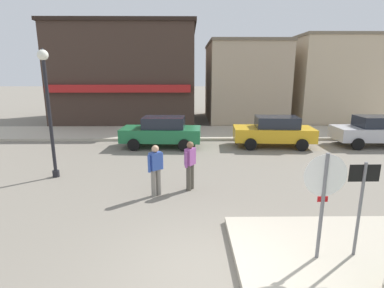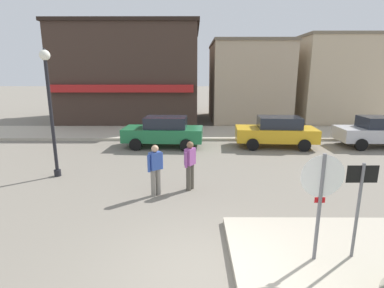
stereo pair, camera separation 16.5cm
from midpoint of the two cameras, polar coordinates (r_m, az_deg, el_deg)
ground_plane at (r=6.12m, az=2.90°, el=-24.19°), size 160.00×160.00×0.00m
kerb_far at (r=18.67m, az=1.09°, el=2.16°), size 80.00×4.00×0.15m
stop_sign at (r=6.22m, az=24.00°, el=-8.69°), size 0.82×0.07×2.30m
one_way_sign at (r=6.70m, az=29.81°, el=-9.46°), size 0.60×0.06×2.10m
lamp_post at (r=11.63m, az=-25.20°, el=8.37°), size 0.36×0.36×4.54m
parked_car_nearest at (r=15.35m, az=-5.08°, el=2.43°), size 4.09×2.05×1.56m
parked_car_second at (r=15.89m, az=16.06°, el=2.33°), size 4.12×2.10×1.56m
parked_car_third at (r=18.09m, az=32.25°, el=2.07°), size 4.02×1.91×1.56m
pedestrian_crossing_near at (r=9.26m, az=-6.46°, el=-4.68°), size 0.48×0.43×1.61m
pedestrian_crossing_far at (r=9.64m, az=0.12°, el=-3.84°), size 0.38×0.51×1.61m
building_corner_shop at (r=25.09m, az=-10.79°, el=12.93°), size 10.37×9.19×7.19m
building_storefront_left_near at (r=24.53m, az=10.46°, el=11.50°), size 5.59×7.70×5.97m
building_storefront_left_mid at (r=25.67m, az=26.34°, el=10.87°), size 6.62×5.56×6.35m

